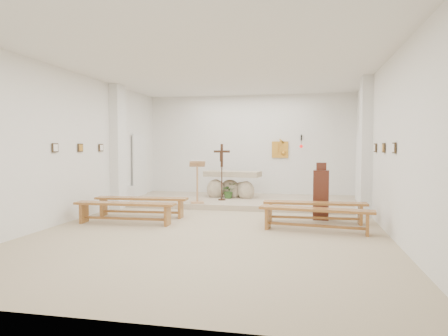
% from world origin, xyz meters
% --- Properties ---
extents(ground, '(7.00, 10.00, 0.00)m').
position_xyz_m(ground, '(0.00, 0.00, 0.00)').
color(ground, tan).
rests_on(ground, ground).
extents(wall_left, '(0.02, 10.00, 3.50)m').
position_xyz_m(wall_left, '(-3.49, 0.00, 1.75)').
color(wall_left, white).
rests_on(wall_left, ground).
extents(wall_right, '(0.02, 10.00, 3.50)m').
position_xyz_m(wall_right, '(3.49, 0.00, 1.75)').
color(wall_right, white).
rests_on(wall_right, ground).
extents(wall_back, '(7.00, 0.02, 3.50)m').
position_xyz_m(wall_back, '(0.00, 4.99, 1.75)').
color(wall_back, white).
rests_on(wall_back, ground).
extents(ceiling, '(7.00, 10.00, 0.02)m').
position_xyz_m(ceiling, '(0.00, 0.00, 3.49)').
color(ceiling, silver).
rests_on(ceiling, wall_back).
extents(sanctuary_platform, '(6.98, 3.00, 0.15)m').
position_xyz_m(sanctuary_platform, '(0.00, 3.50, 0.07)').
color(sanctuary_platform, '#C3B096').
rests_on(sanctuary_platform, ground).
extents(pilaster_left, '(0.26, 0.55, 3.50)m').
position_xyz_m(pilaster_left, '(-3.37, 2.00, 1.75)').
color(pilaster_left, white).
rests_on(pilaster_left, ground).
extents(pilaster_right, '(0.26, 0.55, 3.50)m').
position_xyz_m(pilaster_right, '(3.37, 2.00, 1.75)').
color(pilaster_right, white).
rests_on(pilaster_right, ground).
extents(gold_wall_relief, '(0.55, 0.04, 0.55)m').
position_xyz_m(gold_wall_relief, '(1.05, 4.96, 1.65)').
color(gold_wall_relief, gold).
rests_on(gold_wall_relief, wall_back).
extents(sanctuary_lamp, '(0.11, 0.36, 0.44)m').
position_xyz_m(sanctuary_lamp, '(1.75, 4.71, 1.81)').
color(sanctuary_lamp, black).
rests_on(sanctuary_lamp, wall_back).
extents(station_frame_left_front, '(0.03, 0.20, 0.20)m').
position_xyz_m(station_frame_left_front, '(-3.47, -0.80, 1.72)').
color(station_frame_left_front, '#3A2A19').
rests_on(station_frame_left_front, wall_left).
extents(station_frame_left_mid, '(0.03, 0.20, 0.20)m').
position_xyz_m(station_frame_left_mid, '(-3.47, 0.20, 1.72)').
color(station_frame_left_mid, '#3A2A19').
rests_on(station_frame_left_mid, wall_left).
extents(station_frame_left_rear, '(0.03, 0.20, 0.20)m').
position_xyz_m(station_frame_left_rear, '(-3.47, 1.20, 1.72)').
color(station_frame_left_rear, '#3A2A19').
rests_on(station_frame_left_rear, wall_left).
extents(station_frame_right_front, '(0.03, 0.20, 0.20)m').
position_xyz_m(station_frame_right_front, '(3.47, -0.80, 1.72)').
color(station_frame_right_front, '#3A2A19').
rests_on(station_frame_right_front, wall_right).
extents(station_frame_right_mid, '(0.03, 0.20, 0.20)m').
position_xyz_m(station_frame_right_mid, '(3.47, 0.20, 1.72)').
color(station_frame_right_mid, '#3A2A19').
rests_on(station_frame_right_mid, wall_right).
extents(station_frame_right_rear, '(0.03, 0.20, 0.20)m').
position_xyz_m(station_frame_right_rear, '(3.47, 1.20, 1.72)').
color(station_frame_right_rear, '#3A2A19').
rests_on(station_frame_right_rear, wall_right).
extents(radiator_left, '(0.10, 0.85, 0.52)m').
position_xyz_m(radiator_left, '(-3.43, 2.70, 0.27)').
color(radiator_left, silver).
rests_on(radiator_left, ground).
extents(radiator_right, '(0.10, 0.85, 0.52)m').
position_xyz_m(radiator_right, '(3.43, 2.70, 0.27)').
color(radiator_right, silver).
rests_on(radiator_right, ground).
extents(altar, '(1.83, 0.91, 0.90)m').
position_xyz_m(altar, '(-0.39, 3.80, 0.50)').
color(altar, beige).
rests_on(altar, sanctuary_platform).
extents(lectern, '(0.52, 0.47, 1.23)m').
position_xyz_m(lectern, '(-1.11, 2.29, 0.76)').
color(lectern, tan).
rests_on(lectern, sanctuary_platform).
extents(crucifix_stand, '(0.50, 0.22, 1.68)m').
position_xyz_m(crucifix_stand, '(-0.56, 3.03, 1.12)').
color(crucifix_stand, '#3A2212').
rests_on(crucifix_stand, sanctuary_platform).
extents(potted_plant, '(0.55, 0.52, 0.48)m').
position_xyz_m(potted_plant, '(-0.42, 3.47, 0.39)').
color(potted_plant, '#315923').
rests_on(potted_plant, sanctuary_platform).
extents(donation_pedestal, '(0.39, 0.39, 1.36)m').
position_xyz_m(donation_pedestal, '(2.26, 1.21, 0.60)').
color(donation_pedestal, '#522617').
rests_on(donation_pedestal, ground).
extents(bench_left_front, '(2.33, 0.51, 0.49)m').
position_xyz_m(bench_left_front, '(-2.10, 0.65, 0.37)').
color(bench_left_front, '#9F692E').
rests_on(bench_left_front, ground).
extents(bench_right_front, '(2.32, 0.45, 0.49)m').
position_xyz_m(bench_right_front, '(2.10, 0.65, 0.37)').
color(bench_right_front, '#9F692E').
rests_on(bench_right_front, ground).
extents(bench_left_second, '(2.32, 0.44, 0.49)m').
position_xyz_m(bench_left_second, '(-2.10, -0.29, 0.37)').
color(bench_left_second, '#9F692E').
rests_on(bench_left_second, ground).
extents(bench_right_second, '(2.34, 0.66, 0.49)m').
position_xyz_m(bench_right_second, '(2.10, -0.29, 0.37)').
color(bench_right_second, '#9F692E').
rests_on(bench_right_second, ground).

